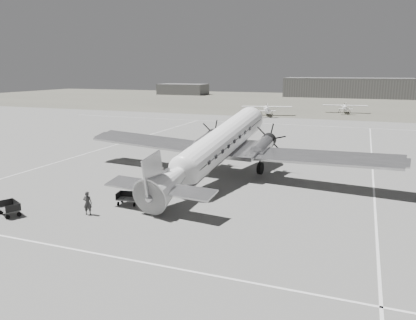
{
  "coord_description": "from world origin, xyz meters",
  "views": [
    {
      "loc": [
        10.72,
        -29.86,
        9.16
      ],
      "look_at": [
        -0.47,
        -0.56,
        2.2
      ],
      "focal_mm": 35.0,
      "sensor_mm": 36.0,
      "label": 1
    }
  ],
  "objects_px": {
    "light_plane_left": "(267,110)",
    "ramp_agent": "(140,189)",
    "dc3_airliner": "(217,148)",
    "ground_crew": "(88,203)",
    "baggage_cart_near": "(128,199)",
    "passenger": "(161,178)",
    "light_plane_right": "(345,109)",
    "hangar_main": "(347,88)",
    "shed_secondary": "(183,89)",
    "baggage_cart_far": "(10,209)"
  },
  "relations": [
    {
      "from": "light_plane_left",
      "to": "light_plane_right",
      "type": "height_order",
      "value": "light_plane_left"
    },
    {
      "from": "dc3_airliner",
      "to": "baggage_cart_near",
      "type": "bearing_deg",
      "value": -107.9
    },
    {
      "from": "dc3_airliner",
      "to": "light_plane_left",
      "type": "relative_size",
      "value": 2.8
    },
    {
      "from": "ground_crew",
      "to": "hangar_main",
      "type": "bearing_deg",
      "value": -110.93
    },
    {
      "from": "hangar_main",
      "to": "ramp_agent",
      "type": "bearing_deg",
      "value": -94.09
    },
    {
      "from": "baggage_cart_near",
      "to": "passenger",
      "type": "relative_size",
      "value": 0.82
    },
    {
      "from": "light_plane_right",
      "to": "ground_crew",
      "type": "distance_m",
      "value": 74.22
    },
    {
      "from": "baggage_cart_far",
      "to": "dc3_airliner",
      "type": "bearing_deg",
      "value": 79.17
    },
    {
      "from": "light_plane_right",
      "to": "ground_crew",
      "type": "xyz_separation_m",
      "value": [
        -12.4,
        -73.18,
        -0.2
      ]
    },
    {
      "from": "shed_secondary",
      "to": "baggage_cart_far",
      "type": "distance_m",
      "value": 134.06
    },
    {
      "from": "shed_secondary",
      "to": "ramp_agent",
      "type": "height_order",
      "value": "shed_secondary"
    },
    {
      "from": "ramp_agent",
      "to": "passenger",
      "type": "bearing_deg",
      "value": 13.6
    },
    {
      "from": "light_plane_right",
      "to": "ground_crew",
      "type": "relative_size",
      "value": 6.06
    },
    {
      "from": "dc3_airliner",
      "to": "light_plane_right",
      "type": "xyz_separation_m",
      "value": [
        7.44,
        62.36,
        -1.79
      ]
    },
    {
      "from": "ground_crew",
      "to": "passenger",
      "type": "bearing_deg",
      "value": -120.95
    },
    {
      "from": "light_plane_right",
      "to": "dc3_airliner",
      "type": "bearing_deg",
      "value": -102.08
    },
    {
      "from": "dc3_airliner",
      "to": "light_plane_right",
      "type": "relative_size",
      "value": 3.07
    },
    {
      "from": "dc3_airliner",
      "to": "ground_crew",
      "type": "bearing_deg",
      "value": -108.5
    },
    {
      "from": "shed_secondary",
      "to": "ground_crew",
      "type": "bearing_deg",
      "value": -68.27
    },
    {
      "from": "baggage_cart_far",
      "to": "ramp_agent",
      "type": "xyz_separation_m",
      "value": [
        6.11,
        6.01,
        0.29
      ]
    },
    {
      "from": "shed_secondary",
      "to": "dc3_airliner",
      "type": "distance_m",
      "value": 125.98
    },
    {
      "from": "hangar_main",
      "to": "passenger",
      "type": "bearing_deg",
      "value": -94.04
    },
    {
      "from": "light_plane_left",
      "to": "ground_crew",
      "type": "bearing_deg",
      "value": -103.05
    },
    {
      "from": "hangar_main",
      "to": "baggage_cart_near",
      "type": "bearing_deg",
      "value": -94.11
    },
    {
      "from": "baggage_cart_near",
      "to": "baggage_cart_far",
      "type": "height_order",
      "value": "baggage_cart_far"
    },
    {
      "from": "light_plane_right",
      "to": "baggage_cart_far",
      "type": "xyz_separation_m",
      "value": [
        -17.03,
        -75.09,
        -0.53
      ]
    },
    {
      "from": "passenger",
      "to": "baggage_cart_far",
      "type": "bearing_deg",
      "value": 149.06
    },
    {
      "from": "baggage_cart_far",
      "to": "passenger",
      "type": "height_order",
      "value": "passenger"
    },
    {
      "from": "passenger",
      "to": "light_plane_right",
      "type": "bearing_deg",
      "value": -3.7
    },
    {
      "from": "hangar_main",
      "to": "ramp_agent",
      "type": "relative_size",
      "value": 28.19
    },
    {
      "from": "hangar_main",
      "to": "baggage_cart_near",
      "type": "distance_m",
      "value": 127.06
    },
    {
      "from": "shed_secondary",
      "to": "light_plane_left",
      "type": "height_order",
      "value": "shed_secondary"
    },
    {
      "from": "dc3_airliner",
      "to": "light_plane_left",
      "type": "bearing_deg",
      "value": 104.37
    },
    {
      "from": "dc3_airliner",
      "to": "ground_crew",
      "type": "distance_m",
      "value": 12.06
    },
    {
      "from": "baggage_cart_near",
      "to": "ramp_agent",
      "type": "relative_size",
      "value": 1.03
    },
    {
      "from": "light_plane_right",
      "to": "ramp_agent",
      "type": "bearing_deg",
      "value": -104.26
    },
    {
      "from": "shed_secondary",
      "to": "light_plane_left",
      "type": "xyz_separation_m",
      "value": [
        47.1,
        -62.18,
        -0.92
      ]
    },
    {
      "from": "light_plane_left",
      "to": "ramp_agent",
      "type": "xyz_separation_m",
      "value": [
        3.94,
        -58.1,
        -0.34
      ]
    },
    {
      "from": "baggage_cart_far",
      "to": "passenger",
      "type": "distance_m",
      "value": 10.81
    },
    {
      "from": "dc3_airliner",
      "to": "light_plane_left",
      "type": "xyz_separation_m",
      "value": [
        -7.42,
        51.38,
        -1.69
      ]
    },
    {
      "from": "light_plane_right",
      "to": "baggage_cart_near",
      "type": "relative_size",
      "value": 6.18
    },
    {
      "from": "baggage_cart_far",
      "to": "ground_crew",
      "type": "relative_size",
      "value": 1.02
    },
    {
      "from": "hangar_main",
      "to": "dc3_airliner",
      "type": "bearing_deg",
      "value": -92.64
    },
    {
      "from": "light_plane_right",
      "to": "baggage_cart_near",
      "type": "distance_m",
      "value": 71.37
    },
    {
      "from": "light_plane_left",
      "to": "baggage_cart_near",
      "type": "relative_size",
      "value": 6.79
    },
    {
      "from": "light_plane_right",
      "to": "baggage_cart_near",
      "type": "bearing_deg",
      "value": -104.2
    },
    {
      "from": "light_plane_left",
      "to": "baggage_cart_near",
      "type": "distance_m",
      "value": 59.65
    },
    {
      "from": "hangar_main",
      "to": "ground_crew",
      "type": "distance_m",
      "value": 129.82
    },
    {
      "from": "hangar_main",
      "to": "shed_secondary",
      "type": "height_order",
      "value": "hangar_main"
    },
    {
      "from": "shed_secondary",
      "to": "light_plane_right",
      "type": "relative_size",
      "value": 1.9
    }
  ]
}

